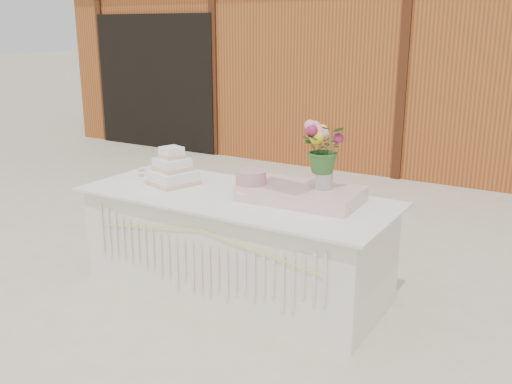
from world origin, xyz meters
The scene contains 9 objects.
ground centered at (0.00, 0.00, 0.00)m, with size 80.00×80.00×0.00m, color beige.
barn centered at (-0.01, 5.99, 1.68)m, with size 12.60×4.60×3.30m.
cake_table centered at (0.00, 0.00, 0.39)m, with size 2.40×1.00×0.77m.
wedding_cake centered at (-0.61, 0.01, 0.87)m, with size 0.42×0.42×0.30m.
pink_cake_stand centered at (0.14, 0.00, 0.89)m, with size 0.29×0.29×0.21m.
satin_runner centered at (0.49, 0.12, 0.82)m, with size 0.85×0.49×0.11m, color beige.
flower_vase centered at (0.65, 0.15, 0.96)m, with size 0.12×0.12×0.17m, color #B3B2B7.
bouquet centered at (0.65, 0.15, 1.22)m, with size 0.32×0.27×0.35m, color #305F26.
loose_flowers centered at (-1.03, 0.15, 0.78)m, with size 0.16×0.39×0.02m, color pink, non-canonical shape.
Camera 1 is at (2.25, -3.43, 1.97)m, focal length 40.00 mm.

